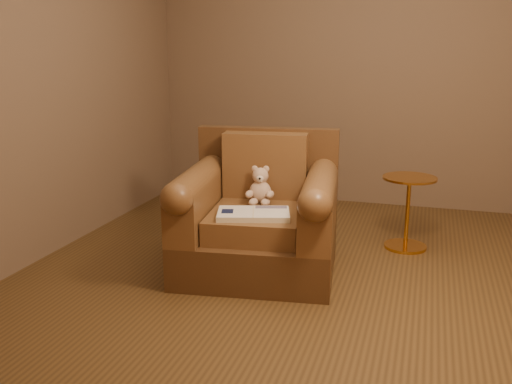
# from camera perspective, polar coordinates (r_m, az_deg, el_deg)

# --- Properties ---
(floor) EXTENTS (4.00, 4.00, 0.00)m
(floor) POSITION_cam_1_polar(r_m,az_deg,el_deg) (4.01, 5.82, -8.18)
(floor) COLOR brown
(floor) RESTS_ON ground
(room) EXTENTS (4.02, 4.02, 2.71)m
(room) POSITION_cam_1_polar(r_m,az_deg,el_deg) (3.71, 6.52, 17.11)
(room) COLOR #79614A
(room) RESTS_ON ground
(armchair) EXTENTS (1.17, 1.12, 0.95)m
(armchair) POSITION_cam_1_polar(r_m,az_deg,el_deg) (3.99, 0.33, -2.61)
(armchair) COLOR #53351B
(armchair) RESTS_ON floor
(teddy_bear) EXTENTS (0.19, 0.23, 0.27)m
(teddy_bear) POSITION_cam_1_polar(r_m,az_deg,el_deg) (4.03, 0.42, 0.31)
(teddy_bear) COLOR #D2AF93
(teddy_bear) RESTS_ON armchair
(guidebook) EXTENTS (0.53, 0.40, 0.04)m
(guidebook) POSITION_cam_1_polar(r_m,az_deg,el_deg) (3.72, -0.26, -2.21)
(guidebook) COLOR beige
(guidebook) RESTS_ON armchair
(side_table) EXTENTS (0.41, 0.41, 0.57)m
(side_table) POSITION_cam_1_polar(r_m,az_deg,el_deg) (4.54, 14.92, -1.76)
(side_table) COLOR gold
(side_table) RESTS_ON floor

